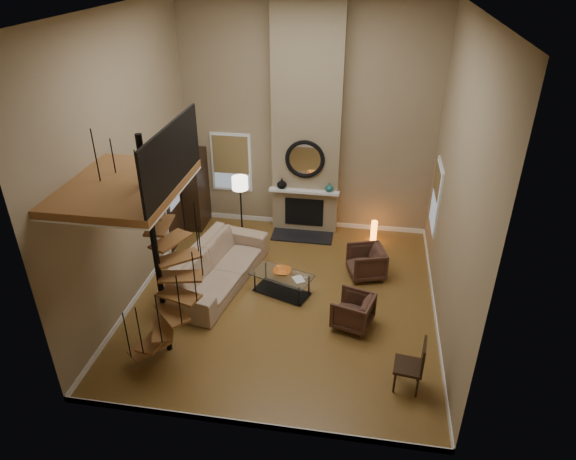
% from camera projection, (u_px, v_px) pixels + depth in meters
% --- Properties ---
extents(ground, '(6.00, 6.50, 0.01)m').
position_uv_depth(ground, '(285.00, 299.00, 10.57)').
color(ground, olive).
rests_on(ground, ground).
extents(back_wall, '(6.00, 0.02, 5.50)m').
position_uv_depth(back_wall, '(308.00, 121.00, 12.02)').
color(back_wall, '#94805F').
rests_on(back_wall, ground).
extents(front_wall, '(6.00, 0.02, 5.50)m').
position_uv_depth(front_wall, '(241.00, 277.00, 6.43)').
color(front_wall, '#94805F').
rests_on(front_wall, ground).
extents(left_wall, '(0.02, 6.50, 5.50)m').
position_uv_depth(left_wall, '(127.00, 165.00, 9.65)').
color(left_wall, '#94805F').
rests_on(left_wall, ground).
extents(right_wall, '(0.02, 6.50, 5.50)m').
position_uv_depth(right_wall, '(457.00, 186.00, 8.80)').
color(right_wall, '#94805F').
rests_on(right_wall, ground).
extents(ceiling, '(6.00, 6.50, 0.01)m').
position_uv_depth(ceiling, '(284.00, 10.00, 7.88)').
color(ceiling, silver).
rests_on(ceiling, back_wall).
extents(baseboard_back, '(6.00, 0.02, 0.12)m').
position_uv_depth(baseboard_back, '(306.00, 222.00, 13.33)').
color(baseboard_back, white).
rests_on(baseboard_back, ground).
extents(baseboard_front, '(6.00, 0.02, 0.12)m').
position_uv_depth(baseboard_front, '(249.00, 424.00, 7.75)').
color(baseboard_front, white).
rests_on(baseboard_front, ground).
extents(baseboard_left, '(0.02, 6.50, 0.12)m').
position_uv_depth(baseboard_left, '(147.00, 283.00, 10.96)').
color(baseboard_left, white).
rests_on(baseboard_left, ground).
extents(baseboard_right, '(0.02, 6.50, 0.12)m').
position_uv_depth(baseboard_right, '(435.00, 311.00, 10.12)').
color(baseboard_right, white).
rests_on(baseboard_right, ground).
extents(chimney_breast, '(1.60, 0.38, 5.50)m').
position_uv_depth(chimney_breast, '(307.00, 123.00, 11.86)').
color(chimney_breast, '#8B7A5A').
rests_on(chimney_breast, ground).
extents(hearth, '(1.50, 0.60, 0.04)m').
position_uv_depth(hearth, '(302.00, 236.00, 12.77)').
color(hearth, black).
rests_on(hearth, ground).
extents(firebox, '(0.95, 0.02, 0.72)m').
position_uv_depth(firebox, '(304.00, 212.00, 12.76)').
color(firebox, black).
rests_on(firebox, chimney_breast).
extents(mantel, '(1.70, 0.18, 0.06)m').
position_uv_depth(mantel, '(304.00, 191.00, 12.40)').
color(mantel, white).
rests_on(mantel, chimney_breast).
extents(mirror_frame, '(0.94, 0.10, 0.94)m').
position_uv_depth(mirror_frame, '(305.00, 159.00, 12.06)').
color(mirror_frame, black).
rests_on(mirror_frame, chimney_breast).
extents(mirror_disc, '(0.80, 0.01, 0.80)m').
position_uv_depth(mirror_disc, '(305.00, 159.00, 12.07)').
color(mirror_disc, white).
rests_on(mirror_disc, chimney_breast).
extents(vase_left, '(0.24, 0.24, 0.25)m').
position_uv_depth(vase_left, '(282.00, 183.00, 12.44)').
color(vase_left, black).
rests_on(vase_left, mantel).
extents(vase_right, '(0.20, 0.20, 0.21)m').
position_uv_depth(vase_right, '(329.00, 187.00, 12.28)').
color(vase_right, '#17534D').
rests_on(vase_right, mantel).
extents(window_back, '(1.02, 0.06, 1.52)m').
position_uv_depth(window_back, '(231.00, 162.00, 12.82)').
color(window_back, white).
rests_on(window_back, back_wall).
extents(window_right, '(0.06, 1.02, 1.52)m').
position_uv_depth(window_right, '(436.00, 196.00, 11.07)').
color(window_right, white).
rests_on(window_right, right_wall).
extents(entry_door, '(0.10, 1.05, 2.16)m').
position_uv_depth(entry_door, '(173.00, 204.00, 12.02)').
color(entry_door, white).
rests_on(entry_door, ground).
extents(loft, '(1.70, 2.20, 1.09)m').
position_uv_depth(loft, '(130.00, 183.00, 7.73)').
color(loft, brown).
rests_on(loft, left_wall).
extents(spiral_stair, '(1.47, 1.47, 4.06)m').
position_uv_depth(spiral_stair, '(159.00, 266.00, 8.41)').
color(spiral_stair, black).
rests_on(spiral_stair, ground).
extents(hutch, '(0.43, 0.91, 2.04)m').
position_uv_depth(hutch, '(196.00, 190.00, 12.93)').
color(hutch, black).
rests_on(hutch, ground).
extents(sofa, '(1.67, 3.11, 0.86)m').
position_uv_depth(sofa, '(217.00, 266.00, 10.91)').
color(sofa, tan).
rests_on(sofa, ground).
extents(armchair_near, '(0.93, 0.92, 0.68)m').
position_uv_depth(armchair_near, '(369.00, 262.00, 11.13)').
color(armchair_near, '#482D21').
rests_on(armchair_near, ground).
extents(armchair_far, '(0.87, 0.86, 0.65)m').
position_uv_depth(armchair_far, '(356.00, 312.00, 9.63)').
color(armchair_far, '#482D21').
rests_on(armchair_far, ground).
extents(coffee_table, '(1.38, 1.01, 0.46)m').
position_uv_depth(coffee_table, '(282.00, 281.00, 10.62)').
color(coffee_table, silver).
rests_on(coffee_table, ground).
extents(bowl, '(0.37, 0.37, 0.09)m').
position_uv_depth(bowl, '(282.00, 271.00, 10.56)').
color(bowl, orange).
rests_on(bowl, coffee_table).
extents(book, '(0.31, 0.33, 0.03)m').
position_uv_depth(book, '(297.00, 280.00, 10.35)').
color(book, gray).
rests_on(book, coffee_table).
extents(floor_lamp, '(0.37, 0.37, 1.70)m').
position_uv_depth(floor_lamp, '(240.00, 188.00, 11.92)').
color(floor_lamp, black).
rests_on(floor_lamp, ground).
extents(accent_lamp, '(0.15, 0.15, 0.53)m').
position_uv_depth(accent_lamp, '(374.00, 231.00, 12.53)').
color(accent_lamp, orange).
rests_on(accent_lamp, ground).
extents(side_chair, '(0.50, 0.50, 0.97)m').
position_uv_depth(side_chair, '(414.00, 364.00, 8.21)').
color(side_chair, black).
rests_on(side_chair, ground).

